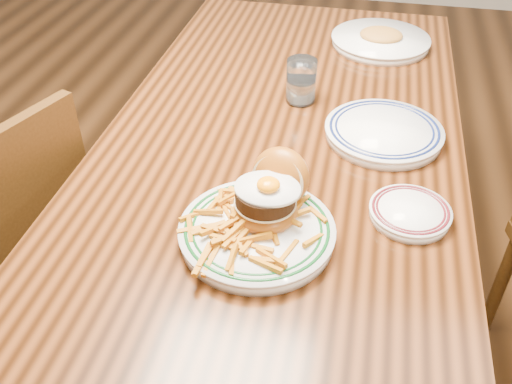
% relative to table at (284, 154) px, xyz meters
% --- Properties ---
extents(floor, '(6.00, 6.00, 0.00)m').
position_rel_table_xyz_m(floor, '(0.00, 0.00, -0.66)').
color(floor, black).
rests_on(floor, ground).
extents(table, '(0.85, 1.60, 0.75)m').
position_rel_table_xyz_m(table, '(0.00, 0.00, 0.00)').
color(table, black).
rests_on(table, floor).
extents(chair_left, '(0.52, 0.52, 0.88)m').
position_rel_table_xyz_m(chair_left, '(-0.65, -0.33, -0.19)').
color(chair_left, '#3E240C').
rests_on(chair_left, floor).
extents(main_plate, '(0.30, 0.31, 0.14)m').
position_rel_table_xyz_m(main_plate, '(0.02, -0.40, 0.13)').
color(main_plate, white).
rests_on(main_plate, table).
extents(side_plate, '(0.16, 0.16, 0.02)m').
position_rel_table_xyz_m(side_plate, '(0.30, -0.29, 0.10)').
color(side_plate, white).
rests_on(side_plate, table).
extents(rear_plate, '(0.28, 0.28, 0.03)m').
position_rel_table_xyz_m(rear_plate, '(0.24, -0.01, 0.11)').
color(rear_plate, white).
rests_on(rear_plate, table).
extents(water_glass, '(0.08, 0.08, 0.12)m').
position_rel_table_xyz_m(water_glass, '(0.02, 0.13, 0.14)').
color(water_glass, white).
rests_on(water_glass, table).
extents(far_plate, '(0.30, 0.30, 0.05)m').
position_rel_table_xyz_m(far_plate, '(0.21, 0.52, 0.11)').
color(far_plate, white).
rests_on(far_plate, table).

